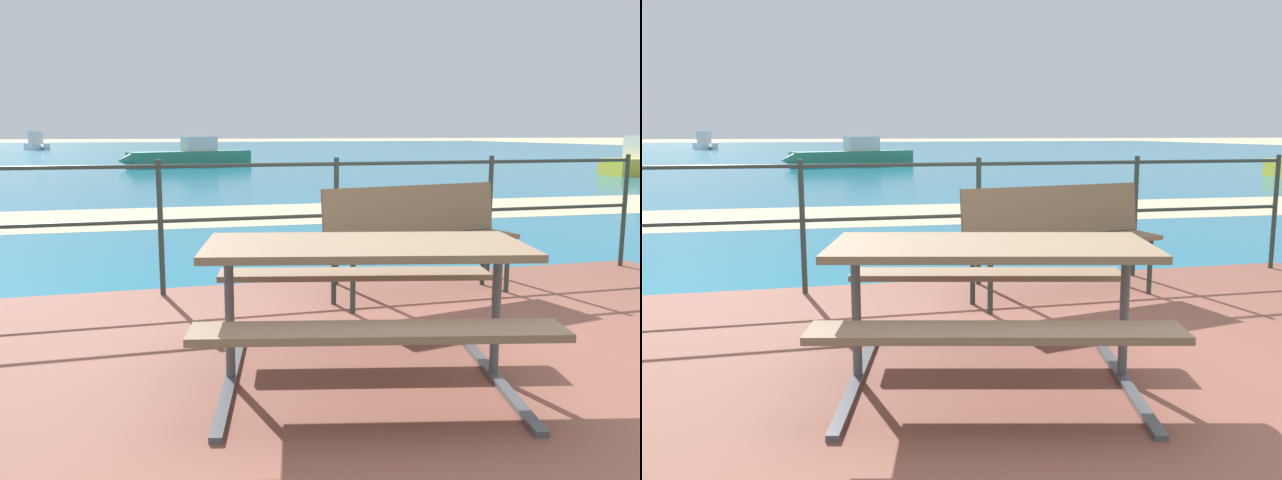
% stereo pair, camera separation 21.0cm
% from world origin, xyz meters
% --- Properties ---
extents(ground_plane, '(240.00, 240.00, 0.00)m').
position_xyz_m(ground_plane, '(0.00, 0.00, 0.00)').
color(ground_plane, beige).
extents(patio_paving, '(6.40, 5.20, 0.06)m').
position_xyz_m(patio_paving, '(0.00, 0.00, 0.03)').
color(patio_paving, brown).
rests_on(patio_paving, ground).
extents(sea_water, '(90.00, 90.00, 0.01)m').
position_xyz_m(sea_water, '(0.00, 40.00, 0.01)').
color(sea_water, teal).
rests_on(sea_water, ground).
extents(beach_strip, '(54.05, 4.22, 0.01)m').
position_xyz_m(beach_strip, '(0.00, 7.79, 0.01)').
color(beach_strip, beige).
rests_on(beach_strip, ground).
extents(picnic_table, '(1.95, 1.79, 0.74)m').
position_xyz_m(picnic_table, '(-0.51, 0.18, 0.63)').
color(picnic_table, '#7A6047').
rests_on(picnic_table, patio_paving).
extents(park_bench, '(1.67, 0.72, 0.89)m').
position_xyz_m(park_bench, '(0.51, 1.79, 0.61)').
color(park_bench, '#7A6047').
rests_on(park_bench, patio_paving).
extents(railing_fence, '(5.94, 0.04, 1.10)m').
position_xyz_m(railing_fence, '(0.00, 2.38, 0.76)').
color(railing_fence, '#2D3833').
rests_on(railing_fence, patio_paving).
extents(boat_near, '(2.18, 3.71, 1.36)m').
position_xyz_m(boat_near, '(-8.75, 50.21, 0.44)').
color(boat_near, silver).
rests_on(boat_near, sea_water).
extents(boat_far, '(5.35, 2.89, 1.17)m').
position_xyz_m(boat_far, '(0.38, 23.55, 0.39)').
color(boat_far, '#338466').
rests_on(boat_far, sea_water).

